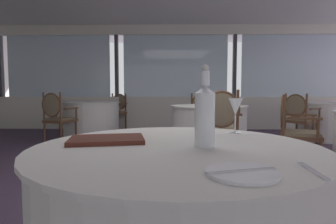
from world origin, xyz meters
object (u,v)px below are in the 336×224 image
object	(u,v)px
side_plate	(242,173)
dining_chair_2_0	(293,126)
dining_chair_0_1	(220,123)
menu_book	(107,140)
dining_chair_1_0	(57,114)
dining_chair_0_0	(202,112)
dining_chair_3_1	(299,115)
wine_glass	(235,107)
water_bottle	(205,114)
dining_chair_1_1	(117,109)

from	to	relation	value
side_plate	dining_chair_2_0	size ratio (longest dim) A/B	0.21
dining_chair_0_1	menu_book	bearing A→B (deg)	158.27
side_plate	dining_chair_1_0	world-z (taller)	dining_chair_1_0
dining_chair_0_0	dining_chair_3_1	size ratio (longest dim) A/B	1.00
wine_glass	dining_chair_3_1	world-z (taller)	same
menu_book	dining_chair_3_1	size ratio (longest dim) A/B	0.35
water_bottle	dining_chair_2_0	world-z (taller)	water_bottle
dining_chair_0_0	dining_chair_2_0	bearing A→B (deg)	22.48
wine_glass	dining_chair_2_0	size ratio (longest dim) A/B	0.20
water_bottle	wine_glass	distance (m)	0.43
water_bottle	dining_chair_2_0	bearing A→B (deg)	59.63
dining_chair_2_0	dining_chair_3_1	world-z (taller)	dining_chair_3_1
dining_chair_0_0	dining_chair_1_0	distance (m)	2.83
dining_chair_1_1	dining_chair_2_0	world-z (taller)	dining_chair_2_0
side_plate	dining_chair_0_0	size ratio (longest dim) A/B	0.21
dining_chair_1_1	dining_chair_2_0	bearing A→B (deg)	59.47
side_plate	dining_chair_1_1	xyz separation A→B (m)	(-1.67, 6.38, -0.22)
dining_chair_1_0	dining_chair_3_1	size ratio (longest dim) A/B	1.03
dining_chair_0_1	water_bottle	bearing A→B (deg)	168.79
dining_chair_1_0	water_bottle	bearing A→B (deg)	-129.30
wine_glass	dining_chair_0_0	distance (m)	4.14
side_plate	dining_chair_2_0	world-z (taller)	dining_chair_2_0
menu_book	dining_chair_1_0	xyz separation A→B (m)	(-1.91, 3.92, -0.21)
menu_book	dining_chair_1_1	world-z (taller)	dining_chair_1_1
dining_chair_0_0	dining_chair_1_1	distance (m)	2.54
wine_glass	side_plate	bearing A→B (deg)	-101.00
side_plate	dining_chair_1_1	distance (m)	6.60
side_plate	dining_chair_3_1	xyz separation A→B (m)	(2.12, 4.40, -0.21)
dining_chair_0_0	side_plate	bearing A→B (deg)	-4.82
dining_chair_0_1	side_plate	bearing A→B (deg)	171.52
dining_chair_1_0	dining_chair_3_1	distance (m)	4.53
dining_chair_0_0	dining_chair_0_1	distance (m)	2.12
dining_chair_0_1	dining_chair_1_0	world-z (taller)	dining_chair_0_1
dining_chair_1_1	dining_chair_3_1	distance (m)	4.28
dining_chair_1_0	dining_chair_3_1	world-z (taller)	dining_chair_1_0
wine_glass	dining_chair_3_1	xyz separation A→B (m)	(1.97, 3.63, -0.34)
dining_chair_0_1	dining_chair_1_1	distance (m)	4.16
dining_chair_1_1	dining_chair_2_0	xyz separation A→B (m)	(2.97, -3.67, 0.01)
dining_chair_0_1	dining_chair_3_1	distance (m)	2.37
dining_chair_1_0	dining_chair_1_1	distance (m)	2.10
dining_chair_0_0	dining_chair_1_0	world-z (taller)	dining_chair_1_0
water_bottle	dining_chair_1_0	xyz separation A→B (m)	(-2.35, 4.03, -0.33)
wine_glass	dining_chair_2_0	bearing A→B (deg)	59.35
dining_chair_0_0	dining_chair_2_0	size ratio (longest dim) A/B	1.01
water_bottle	dining_chair_3_1	size ratio (longest dim) A/B	0.36
wine_glass	menu_book	size ratio (longest dim) A/B	0.58
side_plate	dining_chair_1_1	size ratio (longest dim) A/B	0.22
side_plate	dining_chair_1_0	distance (m)	5.03
dining_chair_2_0	water_bottle	bearing A→B (deg)	-99.66
water_bottle	dining_chair_3_1	world-z (taller)	water_bottle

